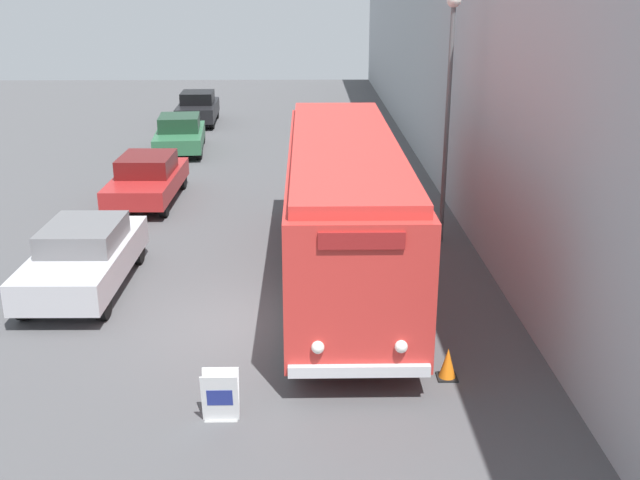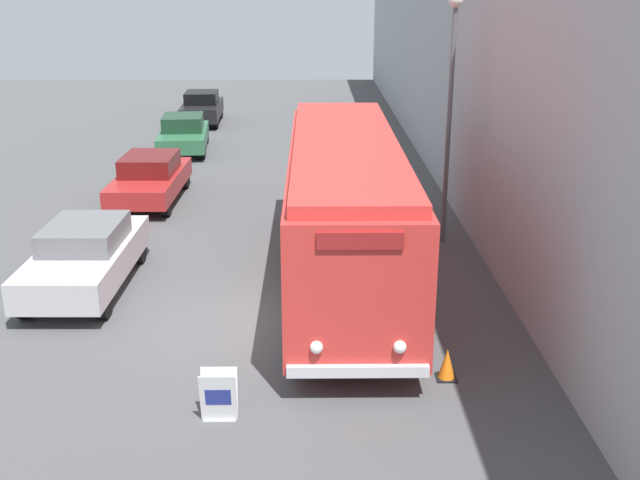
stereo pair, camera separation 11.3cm
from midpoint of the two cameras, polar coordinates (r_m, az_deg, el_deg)
ground_plane at (r=15.64m, az=-5.39°, el=-6.44°), size 80.00×80.00×0.00m
building_wall_right at (r=24.59m, az=10.38°, el=13.46°), size 0.30×60.00×8.81m
vintage_bus at (r=17.23m, az=2.09°, el=2.85°), size 2.50×11.05×3.38m
sign_board at (r=12.38m, az=-7.45°, el=-11.73°), size 0.59×0.33×0.87m
streetlamp at (r=19.70m, az=10.12°, el=11.45°), size 0.36×0.36×6.45m
parked_car_near at (r=17.91m, az=-17.26°, el=-1.12°), size 1.97×4.70×1.53m
parked_car_mid at (r=24.53m, az=-12.69°, el=4.64°), size 1.96×4.64×1.49m
parked_car_far at (r=31.64m, az=-10.26°, el=7.99°), size 2.27×4.54×1.48m
parked_car_distant at (r=37.87m, az=-8.91°, el=9.94°), size 1.97×4.33×1.55m
traffic_cone at (r=13.68m, az=9.89°, el=-9.30°), size 0.36×0.36×0.58m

